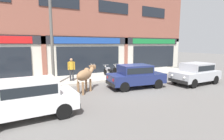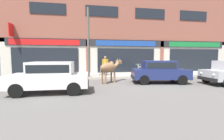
# 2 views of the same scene
# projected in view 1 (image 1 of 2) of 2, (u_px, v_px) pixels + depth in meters

# --- Properties ---
(ground_plane) EXTENTS (90.00, 90.00, 0.00)m
(ground_plane) POSITION_uv_depth(u_px,v_px,m) (126.00, 88.00, 10.91)
(ground_plane) COLOR #605E5B
(sidewalk) EXTENTS (19.00, 3.36, 0.16)m
(sidewalk) POSITION_uv_depth(u_px,v_px,m) (99.00, 77.00, 14.22)
(sidewalk) COLOR #B7AFA3
(sidewalk) RESTS_ON ground
(shop_building) EXTENTS (23.00, 1.40, 10.10)m
(shop_building) POSITION_uv_depth(u_px,v_px,m) (88.00, 20.00, 15.17)
(shop_building) COLOR #8E5142
(shop_building) RESTS_ON ground
(cow) EXTENTS (1.79, 1.55, 1.61)m
(cow) POSITION_uv_depth(u_px,v_px,m) (85.00, 75.00, 9.87)
(cow) COLOR #936B47
(cow) RESTS_ON ground
(car_0) EXTENTS (3.64, 1.66, 1.46)m
(car_0) POSITION_uv_depth(u_px,v_px,m) (196.00, 72.00, 12.05)
(car_0) COLOR black
(car_0) RESTS_ON ground
(car_1) EXTENTS (3.63, 1.65, 1.46)m
(car_1) POSITION_uv_depth(u_px,v_px,m) (28.00, 97.00, 6.44)
(car_1) COLOR black
(car_1) RESTS_ON ground
(car_2) EXTENTS (3.78, 2.15, 1.46)m
(car_2) POSITION_uv_depth(u_px,v_px,m) (136.00, 75.00, 11.03)
(car_2) COLOR black
(car_2) RESTS_ON ground
(motorcycle_0) EXTENTS (0.52, 1.81, 0.88)m
(motorcycle_0) POSITION_uv_depth(u_px,v_px,m) (109.00, 72.00, 14.10)
(motorcycle_0) COLOR black
(motorcycle_0) RESTS_ON sidewalk
(motorcycle_1) EXTENTS (0.54, 1.80, 0.88)m
(motorcycle_1) POSITION_uv_depth(u_px,v_px,m) (120.00, 70.00, 14.67)
(motorcycle_1) COLOR black
(motorcycle_1) RESTS_ON sidewalk
(pedestrian) EXTENTS (0.49, 0.32, 1.60)m
(pedestrian) POSITION_uv_depth(u_px,v_px,m) (71.00, 67.00, 12.23)
(pedestrian) COLOR #2D2D33
(pedestrian) RESTS_ON sidewalk
(utility_pole) EXTENTS (0.18, 0.18, 5.23)m
(utility_pole) POSITION_uv_depth(u_px,v_px,m) (52.00, 44.00, 10.75)
(utility_pole) COLOR #595651
(utility_pole) RESTS_ON sidewalk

